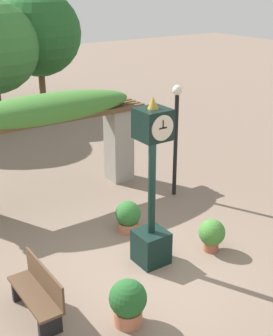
{
  "coord_description": "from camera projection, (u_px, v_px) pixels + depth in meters",
  "views": [
    {
      "loc": [
        -4.32,
        -6.1,
        5.17
      ],
      "look_at": [
        0.32,
        0.69,
        1.81
      ],
      "focal_mm": 50.0,
      "sensor_mm": 36.0,
      "label": 1
    }
  ],
  "objects": [
    {
      "name": "potted_plant_near_left",
      "position": [
        212.0,
        234.0,
        9.42
      ],
      "size": [
        0.54,
        0.54,
        0.68
      ],
      "color": "#9E563D",
      "rests_on": "ground"
    },
    {
      "name": "pergola",
      "position": [
        48.0,
        123.0,
        11.19
      ],
      "size": [
        5.21,
        1.2,
        2.64
      ],
      "color": "gray",
      "rests_on": "ground"
    },
    {
      "name": "ground_plane",
      "position": [
        143.0,
        271.0,
        8.87
      ],
      "size": [
        60.0,
        60.0,
        0.0
      ],
      "primitive_type": "plane",
      "color": "#7F6B5B"
    },
    {
      "name": "potted_plant_far_left",
      "position": [
        128.0,
        216.0,
        10.17
      ],
      "size": [
        0.55,
        0.55,
        0.69
      ],
      "color": "#B26B4C",
      "rests_on": "ground"
    },
    {
      "name": "lamp_post",
      "position": [
        176.0,
        127.0,
        11.36
      ],
      "size": [
        0.24,
        0.24,
        2.83
      ],
      "color": "black",
      "rests_on": "ground"
    },
    {
      "name": "park_bench",
      "position": [
        38.0,
        293.0,
        7.58
      ],
      "size": [
        0.42,
        1.39,
        0.89
      ],
      "rotation": [
        0.0,
        0.0,
        -1.57
      ],
      "color": "brown",
      "rests_on": "ground"
    },
    {
      "name": "pedestal_clock",
      "position": [
        152.0,
        195.0,
        8.64
      ],
      "size": [
        0.59,
        0.6,
        3.3
      ],
      "color": "black",
      "rests_on": "ground"
    },
    {
      "name": "potted_plant_near_right",
      "position": [
        128.0,
        302.0,
        7.39
      ],
      "size": [
        0.61,
        0.61,
        0.79
      ],
      "color": "#B26B4C",
      "rests_on": "ground"
    }
  ]
}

